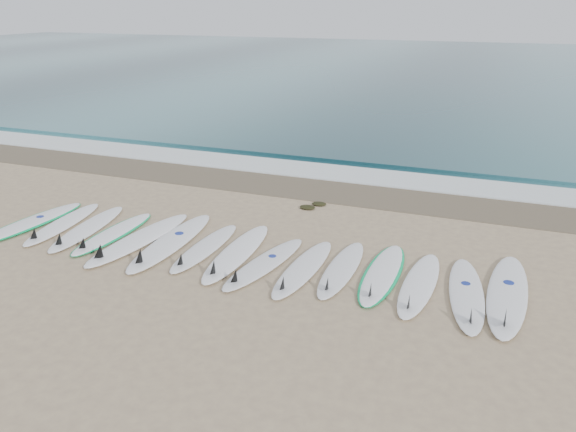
% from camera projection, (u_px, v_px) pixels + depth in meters
% --- Properties ---
extents(ground, '(120.00, 120.00, 0.00)m').
position_uv_depth(ground, '(236.00, 255.00, 9.95)').
color(ground, tan).
extents(ocean, '(120.00, 55.00, 0.03)m').
position_uv_depth(ocean, '(444.00, 67.00, 38.30)').
color(ocean, '#265861').
rests_on(ocean, ground).
extents(wet_sand_band, '(120.00, 1.80, 0.01)m').
position_uv_depth(wet_sand_band, '(310.00, 188.00, 13.53)').
color(wet_sand_band, brown).
rests_on(wet_sand_band, ground).
extents(foam_band, '(120.00, 1.40, 0.04)m').
position_uv_depth(foam_band, '(328.00, 172.00, 14.75)').
color(foam_band, silver).
rests_on(foam_band, ground).
extents(wave_crest, '(120.00, 1.00, 0.10)m').
position_uv_depth(wave_crest, '(343.00, 157.00, 16.04)').
color(wave_crest, '#265861').
rests_on(wave_crest, ground).
extents(surfboard_0, '(0.87, 2.69, 0.34)m').
position_uv_depth(surfboard_0, '(28.00, 223.00, 11.26)').
color(surfboard_0, white).
rests_on(surfboard_0, ground).
extents(surfboard_1, '(0.80, 2.46, 0.31)m').
position_uv_depth(surfboard_1, '(61.00, 224.00, 11.21)').
color(surfboard_1, white).
rests_on(surfboard_1, ground).
extents(surfboard_2, '(0.84, 2.56, 0.32)m').
position_uv_depth(surfboard_2, '(86.00, 229.00, 10.98)').
color(surfboard_2, white).
rests_on(surfboard_2, ground).
extents(surfboard_3, '(0.59, 2.32, 0.29)m').
position_uv_depth(surfboard_3, '(112.00, 234.00, 10.77)').
color(surfboard_3, white).
rests_on(surfboard_3, ground).
extents(surfboard_4, '(0.85, 2.88, 0.36)m').
position_uv_depth(surfboard_4, '(137.00, 239.00, 10.46)').
color(surfboard_4, white).
rests_on(surfboard_4, ground).
extents(surfboard_5, '(0.72, 2.92, 0.37)m').
position_uv_depth(surfboard_5, '(170.00, 242.00, 10.33)').
color(surfboard_5, white).
rests_on(surfboard_5, ground).
extents(surfboard_6, '(0.48, 2.31, 0.30)m').
position_uv_depth(surfboard_6, '(204.00, 248.00, 10.12)').
color(surfboard_6, white).
rests_on(surfboard_6, ground).
extents(surfboard_7, '(0.65, 2.67, 0.34)m').
position_uv_depth(surfboard_7, '(236.00, 253.00, 9.90)').
color(surfboard_7, white).
rests_on(surfboard_7, ground).
extents(surfboard_8, '(0.89, 2.44, 0.31)m').
position_uv_depth(surfboard_8, '(263.00, 264.00, 9.50)').
color(surfboard_8, silver).
rests_on(surfboard_8, ground).
extents(surfboard_9, '(0.59, 2.40, 0.30)m').
position_uv_depth(surfboard_9, '(302.00, 269.00, 9.33)').
color(surfboard_9, white).
rests_on(surfboard_9, ground).
extents(surfboard_10, '(0.48, 2.30, 0.29)m').
position_uv_depth(surfboard_10, '(341.00, 269.00, 9.31)').
color(surfboard_10, white).
rests_on(surfboard_10, ground).
extents(surfboard_11, '(0.59, 2.41, 0.31)m').
position_uv_depth(surfboard_11, '(382.00, 274.00, 9.18)').
color(surfboard_11, white).
rests_on(surfboard_11, ground).
extents(surfboard_12, '(0.58, 2.40, 0.30)m').
position_uv_depth(surfboard_12, '(419.00, 285.00, 8.80)').
color(surfboard_12, white).
rests_on(surfboard_12, ground).
extents(surfboard_13, '(0.83, 2.53, 0.32)m').
position_uv_depth(surfboard_13, '(467.00, 294.00, 8.51)').
color(surfboard_13, white).
rests_on(surfboard_13, ground).
extents(surfboard_14, '(0.68, 2.86, 0.36)m').
position_uv_depth(surfboard_14, '(507.00, 295.00, 8.49)').
color(surfboard_14, white).
rests_on(surfboard_14, ground).
extents(seaweed_near, '(0.34, 0.27, 0.07)m').
position_uv_depth(seaweed_near, '(307.00, 207.00, 12.19)').
color(seaweed_near, black).
rests_on(seaweed_near, ground).
extents(seaweed_far, '(0.32, 0.25, 0.06)m').
position_uv_depth(seaweed_far, '(319.00, 204.00, 12.40)').
color(seaweed_far, black).
rests_on(seaweed_far, ground).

